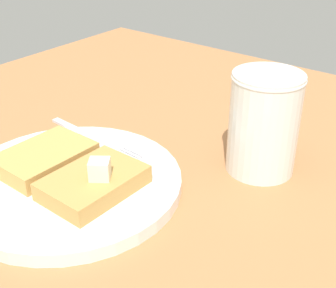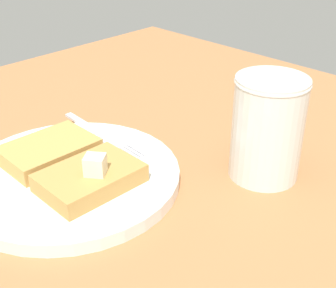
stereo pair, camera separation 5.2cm
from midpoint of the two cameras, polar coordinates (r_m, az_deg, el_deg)
table_surface at (r=55.02cm, az=-0.34°, el=-5.43°), size 93.44×93.44×2.92cm
plate at (r=53.50cm, az=-9.15°, el=-3.97°), size 24.79×24.79×1.50cm
toast_slice_left at (r=49.85cm, az=-6.55°, el=-4.22°), size 7.41×10.48×2.02cm
toast_slice_middle at (r=55.57cm, az=-11.74°, el=-0.91°), size 7.41×10.48×2.02cm
butter_pat_primary at (r=48.15cm, az=-5.95°, el=-2.60°), size 2.79×2.74×2.08cm
fork at (r=59.39cm, az=-5.16°, el=0.77°), size 16.06×2.53×0.36cm
syrup_jar at (r=53.80cm, az=14.72°, el=1.51°), size 8.17×8.17×11.91cm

